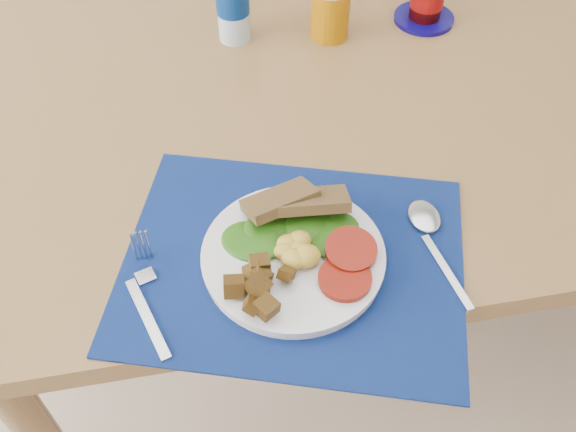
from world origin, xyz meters
name	(u,v)px	position (x,y,z in m)	size (l,w,h in m)	color
ground	(367,388)	(0.00, 0.00, 0.00)	(4.00, 4.00, 0.00)	tan
table	(372,132)	(0.00, 0.20, 0.67)	(1.40, 0.90, 0.75)	brown
placemat	(293,261)	(-0.21, -0.13, 0.75)	(0.47, 0.37, 0.00)	black
breakfast_plate	(290,255)	(-0.22, -0.14, 0.77)	(0.25, 0.25, 0.06)	silver
fork	(146,291)	(-0.42, -0.15, 0.76)	(0.06, 0.19, 0.00)	#B2B5BA
spoon	(430,232)	(-0.01, -0.12, 0.76)	(0.05, 0.20, 0.01)	#B2B5BA
juice_glass	(330,12)	(-0.04, 0.40, 0.80)	(0.08, 0.08, 0.10)	#A86304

